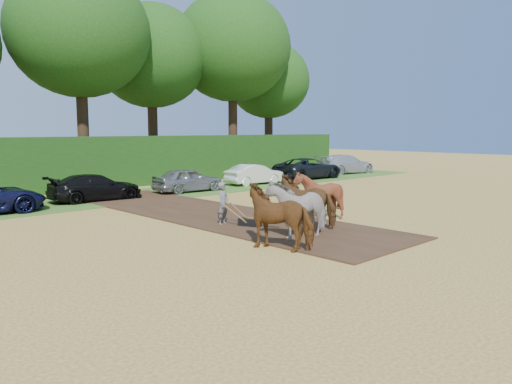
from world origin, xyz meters
The scene contains 6 objects.
ground centered at (0.00, 0.00, 0.00)m, with size 120.00×120.00×0.00m, color gold.
earth_strip centered at (1.50, 7.00, 0.03)m, with size 4.50×17.00×0.05m, color #472D1C.
grass_verge centered at (0.00, 14.00, 0.01)m, with size 50.00×5.00×0.03m, color #38601E.
hedgerow centered at (0.00, 18.50, 1.50)m, with size 46.00×1.60×3.00m, color #14380F.
plough_team centered at (1.45, 2.22, 0.92)m, with size 6.14×5.28×1.85m.
parked_cars centered at (3.91, 13.82, 0.70)m, with size 41.21×3.69×1.48m.
Camera 1 is at (-10.99, -8.56, 3.40)m, focal length 35.00 mm.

